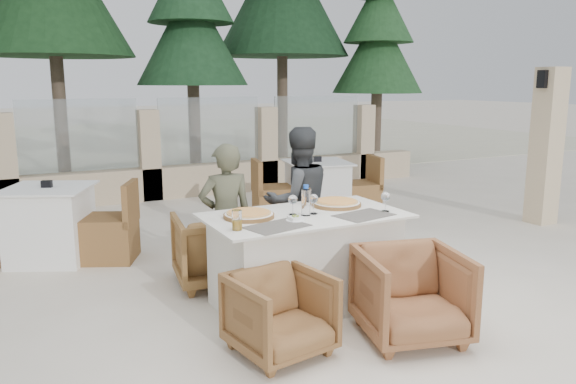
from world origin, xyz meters
name	(u,v)px	position (x,y,z in m)	size (l,w,h in m)	color
ground	(291,306)	(0.00, 0.00, 0.00)	(80.00, 80.00, 0.00)	silver
sand_patch	(78,143)	(0.00, 14.00, 0.01)	(30.00, 16.00, 0.01)	beige
perimeter_wall_far	(149,149)	(0.00, 4.80, 0.80)	(10.00, 0.34, 1.60)	#CEB591
lantern_pillar	(546,147)	(4.20, 1.00, 1.00)	(0.34, 0.34, 2.00)	beige
pine_mid_left	(52,1)	(-1.00, 7.50, 3.25)	(2.86, 2.86, 6.50)	#1B401D
pine_centre	(192,47)	(1.50, 7.20, 2.50)	(2.20, 2.20, 5.00)	#1D4423
pine_mid_right	(282,9)	(3.80, 7.80, 3.40)	(2.99, 2.99, 6.80)	#17371D
pine_far_right	(378,62)	(5.50, 6.50, 2.25)	(1.98, 1.98, 4.50)	#234E26
dining_table	(305,260)	(0.11, -0.03, 0.39)	(1.60, 0.90, 0.77)	silver
placemat_near_left	(277,226)	(-0.26, -0.28, 0.77)	(0.45, 0.30, 0.00)	#5D5850
placemat_near_right	(364,215)	(0.51, -0.28, 0.77)	(0.45, 0.30, 0.00)	#5D5750
pizza_left	(249,214)	(-0.33, 0.07, 0.80)	(0.40, 0.40, 0.05)	orange
pizza_right	(337,203)	(0.50, 0.12, 0.80)	(0.42, 0.42, 0.05)	orange
water_bottle	(306,200)	(0.10, -0.06, 0.89)	(0.07, 0.07, 0.25)	#BDE3F9
wine_glass_centre	(293,204)	(0.01, 0.00, 0.86)	(0.08, 0.08, 0.18)	white
wine_glass_near	(314,203)	(0.18, -0.05, 0.86)	(0.08, 0.08, 0.18)	silver
wine_glass_corner	(386,201)	(0.75, -0.24, 0.86)	(0.08, 0.08, 0.18)	silver
beer_glass_left	(237,220)	(-0.56, -0.23, 0.84)	(0.07, 0.07, 0.15)	gold
beer_glass_right	(307,196)	(0.31, 0.30, 0.84)	(0.07, 0.07, 0.14)	orange
olive_dish	(296,218)	(-0.05, -0.18, 0.79)	(0.11, 0.11, 0.04)	white
armchair_far_left	(214,249)	(-0.37, 0.80, 0.32)	(0.69, 0.71, 0.65)	olive
armchair_far_right	(287,244)	(0.34, 0.74, 0.29)	(0.62, 0.64, 0.58)	#985F37
armchair_near_left	(280,314)	(-0.44, -0.69, 0.28)	(0.60, 0.62, 0.57)	brown
armchair_near_right	(411,295)	(0.49, -0.92, 0.33)	(0.70, 0.72, 0.66)	brown
diner_left	(226,218)	(-0.34, 0.58, 0.65)	(0.48, 0.31, 1.31)	#4A4B37
diner_right	(298,201)	(0.44, 0.71, 0.71)	(0.69, 0.53, 1.41)	#383B3E
bg_table_a	(50,224)	(-1.65, 2.19, 0.39)	(1.64, 0.82, 0.77)	white
bg_table_b	(317,190)	(1.72, 2.56, 0.39)	(1.64, 0.82, 0.77)	silver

